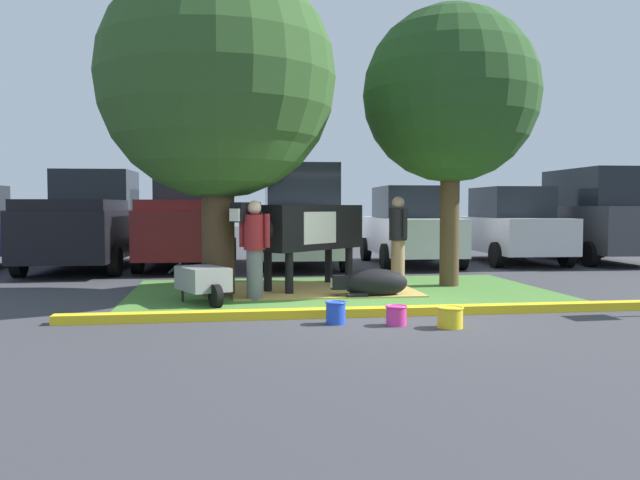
% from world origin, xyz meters
% --- Properties ---
extents(ground_plane, '(80.00, 80.00, 0.00)m').
position_xyz_m(ground_plane, '(0.00, 0.00, 0.00)').
color(ground_plane, '#38383D').
extents(grass_island, '(7.34, 4.63, 0.02)m').
position_xyz_m(grass_island, '(0.02, 2.17, 0.01)').
color(grass_island, '#477A33').
rests_on(grass_island, ground).
extents(curb_yellow, '(8.54, 0.24, 0.12)m').
position_xyz_m(curb_yellow, '(0.02, -0.29, 0.06)').
color(curb_yellow, yellow).
rests_on(curb_yellow, ground).
extents(hay_bedding, '(3.23, 2.44, 0.04)m').
position_xyz_m(hay_bedding, '(-0.30, 2.46, 0.03)').
color(hay_bedding, tan).
rests_on(hay_bedding, ground).
extents(shade_tree_left, '(3.96, 3.96, 5.60)m').
position_xyz_m(shade_tree_left, '(-2.14, 2.04, 3.60)').
color(shade_tree_left, '#4C3823').
rests_on(shade_tree_left, ground).
extents(shade_tree_right, '(3.28, 3.28, 5.25)m').
position_xyz_m(shade_tree_right, '(2.17, 2.75, 3.58)').
color(shade_tree_right, '#4C3823').
rests_on(shade_tree_right, ground).
extents(cow_holstein, '(2.54, 2.42, 1.58)m').
position_xyz_m(cow_holstein, '(-0.57, 2.59, 1.13)').
color(cow_holstein, black).
rests_on(cow_holstein, ground).
extents(calf_lying, '(1.31, 0.51, 0.48)m').
position_xyz_m(calf_lying, '(0.41, 1.50, 0.24)').
color(calf_lying, black).
rests_on(calf_lying, ground).
extents(person_handler, '(0.34, 0.50, 1.70)m').
position_xyz_m(person_handler, '(1.25, 3.03, 0.92)').
color(person_handler, '#9E7F5B').
rests_on(person_handler, ground).
extents(person_visitor_near, '(0.48, 0.34, 1.61)m').
position_xyz_m(person_visitor_near, '(-1.56, 1.40, 0.86)').
color(person_visitor_near, slate).
rests_on(person_visitor_near, ground).
extents(wheelbarrow, '(1.04, 1.58, 0.63)m').
position_xyz_m(wheelbarrow, '(-2.36, 1.15, 0.39)').
color(wheelbarrow, gray).
rests_on(wheelbarrow, ground).
extents(bucket_blue, '(0.28, 0.28, 0.29)m').
position_xyz_m(bucket_blue, '(-0.63, -0.80, 0.15)').
color(bucket_blue, blue).
rests_on(bucket_blue, ground).
extents(bucket_pink, '(0.28, 0.28, 0.25)m').
position_xyz_m(bucket_pink, '(0.11, -1.02, 0.13)').
color(bucket_pink, '#EA3893').
rests_on(bucket_pink, ground).
extents(bucket_yellow, '(0.34, 0.34, 0.26)m').
position_xyz_m(bucket_yellow, '(0.74, -1.29, 0.14)').
color(bucket_yellow, yellow).
rests_on(bucket_yellow, ground).
extents(pickup_truck_black, '(2.42, 5.49, 2.42)m').
position_xyz_m(pickup_truck_black, '(-5.27, 7.44, 1.11)').
color(pickup_truck_black, black).
rests_on(pickup_truck_black, ground).
extents(pickup_truck_maroon, '(2.42, 5.49, 2.42)m').
position_xyz_m(pickup_truck_maroon, '(-2.87, 7.88, 1.11)').
color(pickup_truck_maroon, maroon).
rests_on(pickup_truck_maroon, ground).
extents(suv_black, '(2.29, 4.69, 2.52)m').
position_xyz_m(suv_black, '(-0.13, 7.28, 1.27)').
color(suv_black, silver).
rests_on(suv_black, ground).
extents(hatchback_white, '(2.19, 4.48, 2.02)m').
position_xyz_m(hatchback_white, '(2.73, 7.30, 0.98)').
color(hatchback_white, silver).
rests_on(hatchback_white, ground).
extents(sedan_silver, '(2.19, 4.48, 2.02)m').
position_xyz_m(sedan_silver, '(5.57, 7.51, 0.98)').
color(sedan_silver, silver).
rests_on(sedan_silver, ground).
extents(suv_dark_grey, '(2.29, 4.69, 2.52)m').
position_xyz_m(suv_dark_grey, '(8.03, 7.46, 1.27)').
color(suv_dark_grey, '#3D3D42').
rests_on(suv_dark_grey, ground).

